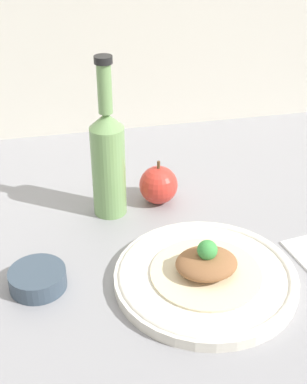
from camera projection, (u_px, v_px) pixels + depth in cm
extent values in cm
cube|color=gray|center=(164.00, 266.00, 90.28)|extent=(180.00, 110.00, 4.00)
cylinder|color=silver|center=(206.00, 278.00, 83.29)|extent=(28.62, 28.62, 1.79)
torus|color=silver|center=(206.00, 275.00, 82.96)|extent=(27.58, 27.58, 1.25)
cylinder|color=beige|center=(206.00, 273.00, 82.72)|extent=(17.34, 17.34, 0.40)
ellipsoid|color=brown|center=(206.00, 263.00, 81.76)|extent=(9.62, 8.18, 3.27)
sphere|color=green|center=(207.00, 250.00, 80.42)|extent=(3.13, 3.13, 3.13)
cylinder|color=#729E5B|center=(109.00, 171.00, 96.67)|extent=(6.17, 6.17, 17.25)
cone|color=#729E5B|center=(106.00, 120.00, 91.46)|extent=(6.17, 6.17, 2.78)
cylinder|color=#729E5B|center=(105.00, 89.00, 88.50)|extent=(2.47, 2.47, 8.60)
cylinder|color=black|center=(103.00, 60.00, 85.95)|extent=(3.09, 3.09, 1.20)
sphere|color=red|center=(158.00, 185.00, 102.19)|extent=(7.40, 7.40, 7.40)
cylinder|color=brown|center=(159.00, 165.00, 99.96)|extent=(0.59, 0.59, 1.67)
cylinder|color=#384756|center=(38.00, 279.00, 82.18)|extent=(8.86, 8.86, 3.07)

